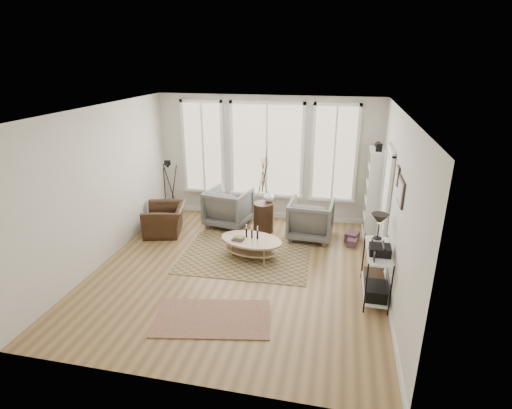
% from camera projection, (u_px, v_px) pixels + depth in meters
% --- Properties ---
extents(room, '(5.50, 5.54, 2.90)m').
position_uv_depth(room, '(239.00, 197.00, 6.86)').
color(room, '#9B7647').
rests_on(room, ground).
extents(bay_window, '(4.14, 0.12, 2.24)m').
position_uv_depth(bay_window, '(267.00, 152.00, 9.27)').
color(bay_window, beige).
rests_on(bay_window, ground).
extents(door, '(0.09, 1.06, 2.22)m').
position_uv_depth(door, '(385.00, 203.00, 7.50)').
color(door, silver).
rests_on(door, ground).
extents(bookcase, '(0.31, 0.85, 2.06)m').
position_uv_depth(bookcase, '(373.00, 193.00, 8.57)').
color(bookcase, white).
rests_on(bookcase, ground).
extents(low_shelf, '(0.38, 1.08, 1.30)m').
position_uv_depth(low_shelf, '(376.00, 268.00, 6.42)').
color(low_shelf, white).
rests_on(low_shelf, ground).
extents(wall_art, '(0.04, 0.88, 0.44)m').
position_uv_depth(wall_art, '(400.00, 187.00, 5.93)').
color(wall_art, black).
rests_on(wall_art, ground).
extents(rug_main, '(2.55, 1.95, 0.01)m').
position_uv_depth(rug_main, '(246.00, 256.00, 7.88)').
color(rug_main, brown).
rests_on(rug_main, ground).
extents(rug_runner, '(1.87, 1.25, 0.01)m').
position_uv_depth(rug_runner, '(212.00, 318.00, 6.00)').
color(rug_runner, brown).
rests_on(rug_runner, ground).
extents(coffee_table, '(1.35, 0.99, 0.56)m').
position_uv_depth(coffee_table, '(251.00, 243.00, 7.74)').
color(coffee_table, tan).
rests_on(coffee_table, ground).
extents(armchair_left, '(1.09, 1.11, 0.87)m').
position_uv_depth(armchair_left, '(229.00, 207.00, 9.21)').
color(armchair_left, slate).
rests_on(armchair_left, ground).
extents(armchair_right, '(0.97, 1.00, 0.85)m').
position_uv_depth(armchair_right, '(311.00, 219.00, 8.55)').
color(armchair_right, slate).
rests_on(armchair_right, ground).
extents(side_table, '(0.44, 0.44, 1.86)m').
position_uv_depth(side_table, '(264.00, 193.00, 8.70)').
color(side_table, '#332013').
rests_on(side_table, ground).
extents(vase, '(0.25, 0.25, 0.24)m').
position_uv_depth(vase, '(269.00, 196.00, 8.86)').
color(vase, silver).
rests_on(vase, side_table).
extents(accent_chair, '(1.15, 1.06, 0.63)m').
position_uv_depth(accent_chair, '(165.00, 219.00, 8.83)').
color(accent_chair, '#332013').
rests_on(accent_chair, ground).
extents(tripod_camera, '(0.51, 0.51, 1.44)m').
position_uv_depth(tripod_camera, '(170.00, 193.00, 9.47)').
color(tripod_camera, black).
rests_on(tripod_camera, ground).
extents(book_stack_near, '(0.33, 0.37, 0.20)m').
position_uv_depth(book_stack_near, '(352.00, 237.00, 8.49)').
color(book_stack_near, brown).
rests_on(book_stack_near, ground).
extents(book_stack_far, '(0.22, 0.26, 0.15)m').
position_uv_depth(book_stack_far, '(352.00, 242.00, 8.28)').
color(book_stack_far, brown).
rests_on(book_stack_far, ground).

